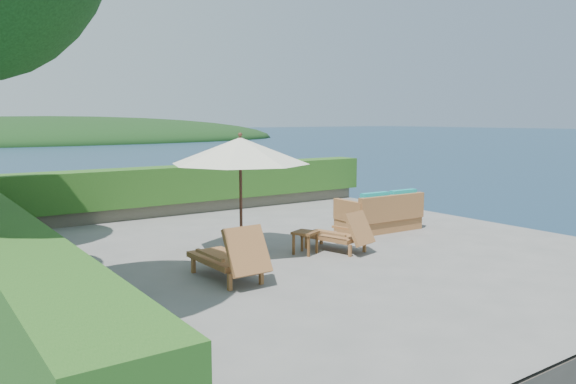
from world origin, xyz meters
TOP-DOWN VIEW (x-y plane):
  - ground at (0.00, 0.00)m, footprint 12.00×12.00m
  - foundation at (0.00, 0.00)m, footprint 12.00×12.00m
  - offshore_island at (25.00, 140.00)m, footprint 126.00×57.60m
  - planter_wall_far at (0.00, 5.60)m, footprint 12.00×0.60m
  - hedge_far at (0.00, 5.60)m, footprint 12.40×0.90m
  - patio_umbrella at (-1.17, 0.32)m, footprint 2.96×2.96m
  - lounge_left at (-2.21, -1.12)m, footprint 0.80×1.72m
  - lounge_right at (0.65, -0.57)m, footprint 0.95×1.58m
  - side_table at (-0.09, -0.36)m, footprint 0.57×0.57m
  - wicker_loveseat at (2.85, 0.54)m, footprint 2.04×1.08m

SIDE VIEW (x-z plane):
  - offshore_island at x=25.00m, z-range -9.30..3.30m
  - foundation at x=0.00m, z-range -3.05..-0.05m
  - ground at x=0.00m, z-range 0.00..0.00m
  - planter_wall_far at x=0.00m, z-range 0.00..0.36m
  - lounge_right at x=0.65m, z-range -0.07..0.78m
  - side_table at x=-0.09m, z-range 0.15..0.61m
  - wicker_loveseat at x=2.85m, z-range -0.11..0.88m
  - lounge_left at x=-2.21m, z-range -0.08..0.90m
  - hedge_far at x=0.00m, z-range 0.35..1.35m
  - patio_umbrella at x=-1.17m, z-range 0.84..3.26m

